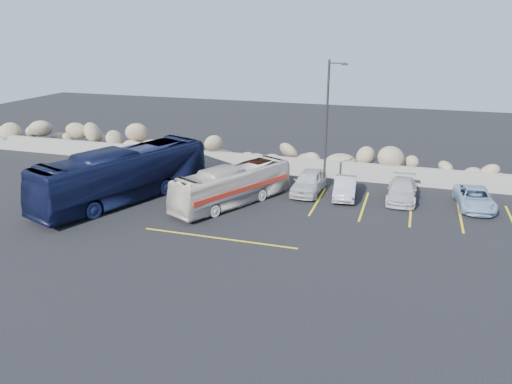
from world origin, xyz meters
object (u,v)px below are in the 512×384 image
(lamppost, at_px, (328,122))
(car_d, at_px, (475,198))
(car_b, at_px, (345,187))
(car_c, at_px, (402,191))
(vintage_bus, at_px, (232,186))
(tour_coach, at_px, (123,175))
(car_a, at_px, (309,182))

(lamppost, bearing_deg, car_d, -5.37)
(car_b, height_order, car_d, car_b)
(car_d, bearing_deg, lamppost, 169.50)
(car_c, height_order, car_d, car_c)
(vintage_bus, relative_size, tour_coach, 0.72)
(lamppost, bearing_deg, car_a, -128.42)
(vintage_bus, height_order, car_c, vintage_bus)
(lamppost, xyz_separation_m, car_a, (-0.82, -1.03, -3.60))
(car_b, bearing_deg, lamppost, 135.32)
(car_c, bearing_deg, tour_coach, -161.64)
(car_d, bearing_deg, car_c, 173.49)
(car_b, distance_m, car_d, 7.31)
(vintage_bus, bearing_deg, car_c, 48.38)
(lamppost, relative_size, car_c, 1.95)
(car_d, bearing_deg, car_a, 176.13)
(vintage_bus, height_order, car_b, vintage_bus)
(car_c, bearing_deg, car_a, -176.31)
(vintage_bus, distance_m, tour_coach, 6.51)
(vintage_bus, xyz_separation_m, car_c, (9.35, 3.73, -0.53))
(vintage_bus, bearing_deg, tour_coach, -141.63)
(car_a, height_order, car_d, car_a)
(lamppost, height_order, car_c, lamppost)
(lamppost, height_order, vintage_bus, lamppost)
(car_b, bearing_deg, tour_coach, -164.74)
(vintage_bus, relative_size, car_c, 1.97)
(car_b, bearing_deg, car_d, -2.02)
(car_a, bearing_deg, tour_coach, -153.06)
(tour_coach, distance_m, car_d, 20.33)
(car_b, xyz_separation_m, car_d, (7.30, 0.38, -0.04))
(car_c, bearing_deg, vintage_bus, -157.71)
(lamppost, xyz_separation_m, car_b, (1.45, -1.20, -3.69))
(car_b, bearing_deg, car_c, 3.16)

